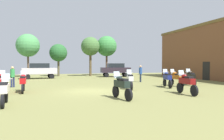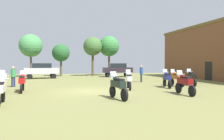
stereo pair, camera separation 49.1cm
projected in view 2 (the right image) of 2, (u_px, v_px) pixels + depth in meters
ground_plane at (89, 91)px, 14.71m from camera, size 44.00×52.00×0.02m
motorcycle_2 at (167, 79)px, 16.87m from camera, size 0.75×2.07×1.49m
motorcycle_3 at (176, 78)px, 17.77m from camera, size 0.62×2.16×1.46m
motorcycle_4 at (1, 90)px, 9.76m from camera, size 0.62×2.13×1.45m
motorcycle_5 at (118, 86)px, 11.33m from camera, size 0.66×2.11×1.49m
motorcycle_6 at (191, 77)px, 18.49m from camera, size 0.84×2.20×1.48m
motorcycle_7 at (129, 80)px, 15.77m from camera, size 0.76×2.12×1.48m
motorcycle_9 at (185, 83)px, 12.94m from camera, size 0.62×2.25×1.51m
motorcycle_10 at (0, 81)px, 14.19m from camera, size 0.62×2.14×1.48m
motorcycle_11 at (22, 81)px, 14.21m from camera, size 0.62×2.25×1.45m
car_1 at (118, 69)px, 30.87m from camera, size 4.44×2.16×2.00m
car_2 at (41, 70)px, 27.20m from camera, size 4.52×2.43×2.00m
person_1 at (13, 75)px, 17.21m from camera, size 0.36×0.36×1.72m
person_2 at (141, 72)px, 21.87m from camera, size 0.39×0.39×1.76m
tree_2 at (93, 47)px, 32.65m from camera, size 2.94×2.94×6.15m
tree_3 at (61, 53)px, 32.38m from camera, size 2.72×2.72×5.01m
tree_5 at (109, 46)px, 34.21m from camera, size 3.34×3.34×6.52m
tree_6 at (31, 46)px, 30.49m from camera, size 3.33×3.33×6.28m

